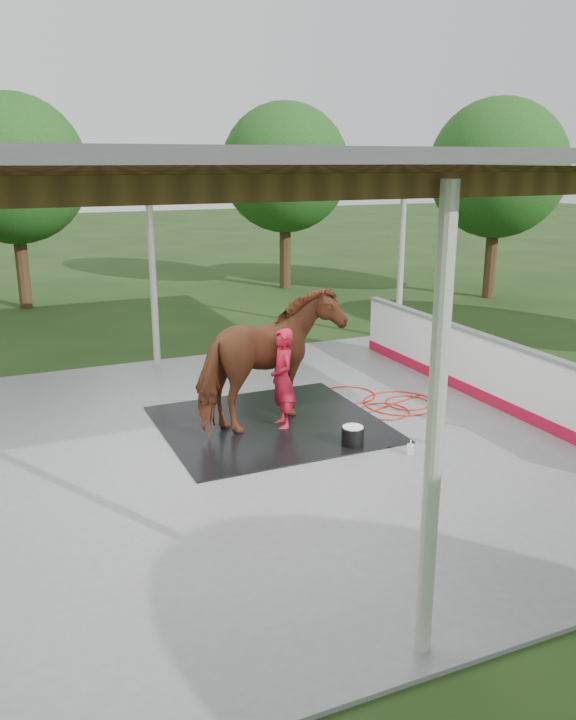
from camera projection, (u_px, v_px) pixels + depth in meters
name	position (u px, v px, depth m)	size (l,w,h in m)	color
ground	(235.00, 451.00, 10.08)	(100.00, 100.00, 0.00)	#1E3814
concrete_slab	(235.00, 449.00, 10.08)	(12.00, 10.00, 0.05)	slate
pavilion_structure	(229.00, 165.00, 9.00)	(12.60, 10.60, 4.05)	beige
dasher_board	(495.00, 374.00, 11.70)	(0.16, 8.00, 1.15)	#AA0E2A
tree_belt	(229.00, 178.00, 9.95)	(28.00, 28.00, 5.80)	#382314
rubber_mat	(271.00, 424.00, 10.93)	(3.30, 3.09, 0.02)	black
horse	(270.00, 360.00, 10.65)	(1.11, 2.43, 2.05)	brown
handler	(282.00, 379.00, 10.65)	(0.57, 0.37, 1.55)	red
wash_bucket	(353.00, 436.00, 10.08)	(0.32, 0.32, 0.30)	black
soap_bottle_a	(437.00, 436.00, 10.11)	(0.11, 0.11, 0.27)	silver
soap_bottle_b	(411.00, 447.00, 9.81)	(0.10, 0.10, 0.21)	#338CD8
hose_coil	(386.00, 402.00, 11.92)	(1.71, 1.86, 0.02)	red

